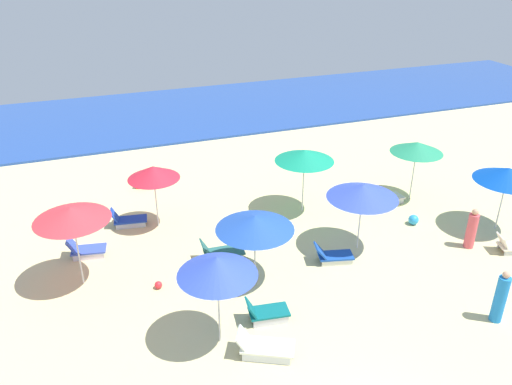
{
  "coord_description": "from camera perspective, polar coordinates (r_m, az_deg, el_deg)",
  "views": [
    {
      "loc": [
        -4.74,
        -5.73,
        9.82
      ],
      "look_at": [
        1.1,
        10.31,
        1.32
      ],
      "focal_mm": 36.23,
      "sensor_mm": 36.0,
      "label": 1
    }
  ],
  "objects": [
    {
      "name": "lounge_chair_6_0",
      "position": [
        18.57,
        -18.3,
        -5.98
      ],
      "size": [
        1.32,
        0.8,
        0.74
      ],
      "rotation": [
        0.0,
        0.0,
        1.4
      ],
      "color": "silver",
      "rests_on": "ground_plane"
    },
    {
      "name": "umbrella_6",
      "position": [
        16.13,
        -19.72,
        -2.22
      ],
      "size": [
        2.27,
        2.27,
        2.71
      ],
      "color": "silver",
      "rests_on": "ground_plane"
    },
    {
      "name": "umbrella_5",
      "position": [
        21.59,
        17.35,
        4.78
      ],
      "size": [
        2.09,
        2.09,
        2.5
      ],
      "color": "silver",
      "rests_on": "ground_plane"
    },
    {
      "name": "lounge_chair_8_1",
      "position": [
        14.99,
        1.08,
        -13.07
      ],
      "size": [
        1.29,
        0.76,
        0.71
      ],
      "rotation": [
        0.0,
        0.0,
        1.44
      ],
      "color": "silver",
      "rests_on": "ground_plane"
    },
    {
      "name": "lounge_chair_5_0",
      "position": [
        21.7,
        14.29,
        -0.59
      ],
      "size": [
        1.36,
        0.75,
        0.65
      ],
      "rotation": [
        0.0,
        0.0,
        1.67
      ],
      "color": "silver",
      "rests_on": "ground_plane"
    },
    {
      "name": "beach_ball_0",
      "position": [
        20.44,
        17.0,
        -2.89
      ],
      "size": [
        0.39,
        0.39,
        0.39
      ],
      "primitive_type": "sphere",
      "color": "#2A9BDD",
      "rests_on": "ground_plane"
    },
    {
      "name": "umbrella_4",
      "position": [
        20.4,
        26.06,
        1.81
      ],
      "size": [
        2.34,
        2.34,
        2.48
      ],
      "color": "silver",
      "rests_on": "ground_plane"
    },
    {
      "name": "umbrella_8",
      "position": [
        13.03,
        -4.31,
        -8.1
      ],
      "size": [
        2.06,
        2.06,
        2.7
      ],
      "color": "silver",
      "rests_on": "ground_plane"
    },
    {
      "name": "umbrella_1",
      "position": [
        18.88,
        -11.26,
        2.19
      ],
      "size": [
        1.89,
        1.89,
        2.46
      ],
      "color": "silver",
      "rests_on": "ground_plane"
    },
    {
      "name": "umbrella_2",
      "position": [
        17.51,
        11.71,
        0.13
      ],
      "size": [
        2.41,
        2.41,
        2.45
      ],
      "color": "silver",
      "rests_on": "ground_plane"
    },
    {
      "name": "umbrella_3",
      "position": [
        19.67,
        5.38,
        4.08
      ],
      "size": [
        2.27,
        2.27,
        2.59
      ],
      "color": "silver",
      "rests_on": "ground_plane"
    },
    {
      "name": "lounge_chair_1_0",
      "position": [
        20.04,
        -13.98,
        -2.92
      ],
      "size": [
        1.38,
        0.76,
        0.7
      ],
      "rotation": [
        0.0,
        0.0,
        1.42
      ],
      "color": "silver",
      "rests_on": "ground_plane"
    },
    {
      "name": "cooler_box_1",
      "position": [
        22.94,
        -12.44,
        1.0
      ],
      "size": [
        0.63,
        0.55,
        0.39
      ],
      "primitive_type": "cube",
      "rotation": [
        0.0,
        0.0,
        2.77
      ],
      "color": "red",
      "rests_on": "ground_plane"
    },
    {
      "name": "beachgoer_2",
      "position": [
        19.42,
        22.71,
        -3.8
      ],
      "size": [
        0.48,
        0.48,
        1.5
      ],
      "rotation": [
        0.0,
        0.0,
        4.14
      ],
      "color": "#E5545D",
      "rests_on": "ground_plane"
    },
    {
      "name": "lounge_chair_0_0",
      "position": [
        17.53,
        -3.92,
        -6.58
      ],
      "size": [
        1.48,
        0.75,
        0.75
      ],
      "rotation": [
        0.0,
        0.0,
        1.51
      ],
      "color": "silver",
      "rests_on": "ground_plane"
    },
    {
      "name": "lounge_chair_2_0",
      "position": [
        17.57,
        8.43,
        -6.87
      ],
      "size": [
        1.4,
        0.88,
        0.67
      ],
      "rotation": [
        0.0,
        0.0,
        1.33
      ],
      "color": "silver",
      "rests_on": "ground_plane"
    },
    {
      "name": "umbrella_0",
      "position": [
        15.59,
        -0.13,
        -3.35
      ],
      "size": [
        2.42,
        2.42,
        2.29
      ],
      "color": "silver",
      "rests_on": "ground_plane"
    },
    {
      "name": "lounge_chair_8_0",
      "position": [
        13.97,
        0.86,
        -16.65
      ],
      "size": [
        1.63,
        1.26,
        0.68
      ],
      "rotation": [
        0.0,
        0.0,
        1.1
      ],
      "color": "silver",
      "rests_on": "ground_plane"
    },
    {
      "name": "beachgoer_0",
      "position": [
        16.18,
        25.37,
        -10.48
      ],
      "size": [
        0.43,
        0.43,
        1.66
      ],
      "rotation": [
        0.0,
        0.0,
        5.06
      ],
      "color": "blue",
      "rests_on": "ground_plane"
    },
    {
      "name": "beach_ball_2",
      "position": [
        16.53,
        -10.73,
        -10.0
      ],
      "size": [
        0.24,
        0.24,
        0.24
      ],
      "primitive_type": "sphere",
      "color": "red",
      "rests_on": "ground_plane"
    },
    {
      "name": "ocean",
      "position": [
        32.36,
        -10.77,
        8.45
      ],
      "size": [
        60.0,
        10.48,
        0.12
      ],
      "primitive_type": "cube",
      "color": "#23489B",
      "rests_on": "ground_plane"
    }
  ]
}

